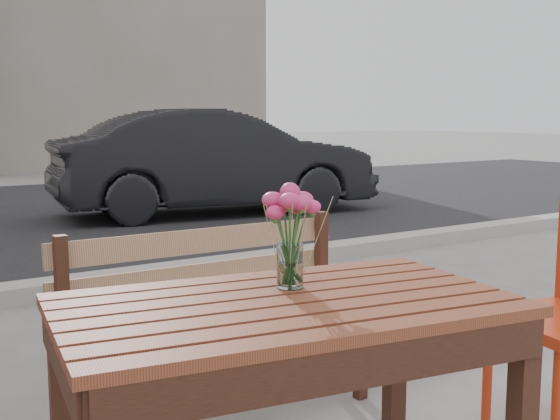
% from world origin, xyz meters
% --- Properties ---
extents(main_table, '(1.29, 0.88, 0.74)m').
position_xyz_m(main_table, '(-0.23, -0.19, 0.62)').
color(main_table, maroon).
rests_on(main_table, ground).
extents(main_bench, '(1.30, 0.41, 0.80)m').
position_xyz_m(main_bench, '(0.08, 0.78, 0.49)').
color(main_bench, '#8B6348').
rests_on(main_bench, ground).
extents(main_vase, '(0.16, 0.16, 0.30)m').
position_xyz_m(main_vase, '(-0.15, -0.09, 0.92)').
color(main_vase, white).
rests_on(main_vase, main_table).
extents(parked_car, '(4.10, 1.98, 1.29)m').
position_xyz_m(parked_car, '(2.93, 6.00, 0.65)').
color(parked_car, black).
rests_on(parked_car, ground).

